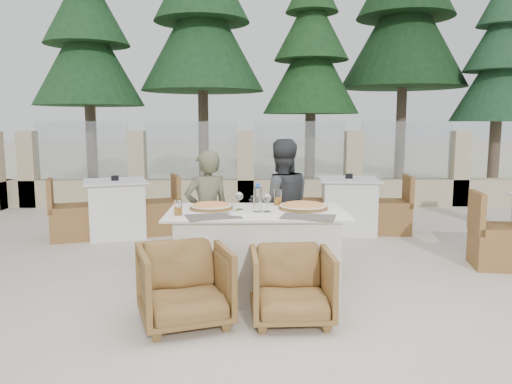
{
  "coord_description": "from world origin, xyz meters",
  "views": [
    {
      "loc": [
        0.01,
        -4.43,
        1.57
      ],
      "look_at": [
        0.1,
        0.28,
        0.9
      ],
      "focal_mm": 35.0,
      "sensor_mm": 36.0,
      "label": 1
    }
  ],
  "objects_px": {
    "wine_glass_centre": "(239,200)",
    "bg_table_b": "(348,205)",
    "wine_glass_near": "(267,202)",
    "diner_left": "(207,214)",
    "armchair_far_right": "(290,241)",
    "armchair_far_left": "(212,240)",
    "bg_table_a": "(116,208)",
    "olive_dish": "(237,212)",
    "dining_table": "(257,253)",
    "beer_glass_left": "(178,207)",
    "pizza_right": "(303,206)",
    "beer_glass_right": "(278,197)",
    "armchair_near_left": "(184,285)",
    "water_bottle": "(258,198)",
    "pizza_left": "(211,206)",
    "armchair_near_right": "(291,285)",
    "diner_right": "(281,206)"
  },
  "relations": [
    {
      "from": "diner_left",
      "to": "diner_right",
      "type": "distance_m",
      "value": 0.78
    },
    {
      "from": "water_bottle",
      "to": "bg_table_a",
      "type": "relative_size",
      "value": 0.16
    },
    {
      "from": "pizza_right",
      "to": "beer_glass_left",
      "type": "relative_size",
      "value": 3.3
    },
    {
      "from": "beer_glass_right",
      "to": "armchair_near_right",
      "type": "distance_m",
      "value": 1.11
    },
    {
      "from": "dining_table",
      "to": "armchair_far_right",
      "type": "distance_m",
      "value": 0.91
    },
    {
      "from": "pizza_left",
      "to": "bg_table_a",
      "type": "height_order",
      "value": "pizza_left"
    },
    {
      "from": "pizza_right",
      "to": "beer_glass_right",
      "type": "bearing_deg",
      "value": 133.94
    },
    {
      "from": "water_bottle",
      "to": "armchair_near_right",
      "type": "bearing_deg",
      "value": -67.59
    },
    {
      "from": "armchair_near_left",
      "to": "diner_left",
      "type": "distance_m",
      "value": 1.29
    },
    {
      "from": "wine_glass_near",
      "to": "diner_right",
      "type": "height_order",
      "value": "diner_right"
    },
    {
      "from": "bg_table_a",
      "to": "armchair_far_left",
      "type": "bearing_deg",
      "value": -64.13
    },
    {
      "from": "wine_glass_centre",
      "to": "beer_glass_left",
      "type": "height_order",
      "value": "wine_glass_centre"
    },
    {
      "from": "water_bottle",
      "to": "bg_table_b",
      "type": "height_order",
      "value": "water_bottle"
    },
    {
      "from": "armchair_far_left",
      "to": "bg_table_a",
      "type": "height_order",
      "value": "bg_table_a"
    },
    {
      "from": "pizza_left",
      "to": "olive_dish",
      "type": "distance_m",
      "value": 0.37
    },
    {
      "from": "water_bottle",
      "to": "wine_glass_centre",
      "type": "relative_size",
      "value": 1.39
    },
    {
      "from": "wine_glass_near",
      "to": "pizza_left",
      "type": "bearing_deg",
      "value": 163.33
    },
    {
      "from": "armchair_far_right",
      "to": "beer_glass_left",
      "type": "bearing_deg",
      "value": 46.76
    },
    {
      "from": "bg_table_a",
      "to": "diner_right",
      "type": "bearing_deg",
      "value": -55.71
    },
    {
      "from": "beer_glass_left",
      "to": "bg_table_a",
      "type": "relative_size",
      "value": 0.08
    },
    {
      "from": "pizza_left",
      "to": "beer_glass_right",
      "type": "relative_size",
      "value": 2.56
    },
    {
      "from": "pizza_right",
      "to": "beer_glass_right",
      "type": "distance_m",
      "value": 0.32
    },
    {
      "from": "armchair_far_left",
      "to": "diner_right",
      "type": "distance_m",
      "value": 0.86
    },
    {
      "from": "beer_glass_left",
      "to": "olive_dish",
      "type": "bearing_deg",
      "value": 1.4
    },
    {
      "from": "diner_left",
      "to": "diner_right",
      "type": "relative_size",
      "value": 0.92
    },
    {
      "from": "diner_left",
      "to": "beer_glass_left",
      "type": "bearing_deg",
      "value": 52.85
    },
    {
      "from": "water_bottle",
      "to": "beer_glass_right",
      "type": "height_order",
      "value": "water_bottle"
    },
    {
      "from": "armchair_far_left",
      "to": "diner_left",
      "type": "bearing_deg",
      "value": 70.51
    },
    {
      "from": "diner_left",
      "to": "bg_table_a",
      "type": "distance_m",
      "value": 2.3
    },
    {
      "from": "wine_glass_near",
      "to": "olive_dish",
      "type": "relative_size",
      "value": 1.67
    },
    {
      "from": "wine_glass_centre",
      "to": "bg_table_b",
      "type": "xyz_separation_m",
      "value": [
        1.52,
        2.49,
        -0.48
      ]
    },
    {
      "from": "diner_left",
      "to": "bg_table_a",
      "type": "xyz_separation_m",
      "value": [
        -1.39,
        1.81,
        -0.26
      ]
    },
    {
      "from": "armchair_near_left",
      "to": "diner_left",
      "type": "height_order",
      "value": "diner_left"
    },
    {
      "from": "wine_glass_near",
      "to": "diner_left",
      "type": "height_order",
      "value": "diner_left"
    },
    {
      "from": "wine_glass_centre",
      "to": "armchair_near_right",
      "type": "xyz_separation_m",
      "value": [
        0.42,
        -0.71,
        -0.57
      ]
    },
    {
      "from": "beer_glass_right",
      "to": "pizza_left",
      "type": "bearing_deg",
      "value": -160.89
    },
    {
      "from": "dining_table",
      "to": "armchair_near_right",
      "type": "relative_size",
      "value": 2.48
    },
    {
      "from": "dining_table",
      "to": "water_bottle",
      "type": "relative_size",
      "value": 6.28
    },
    {
      "from": "pizza_right",
      "to": "bg_table_b",
      "type": "xyz_separation_m",
      "value": [
        0.93,
        2.46,
        -0.41
      ]
    },
    {
      "from": "beer_glass_left",
      "to": "armchair_near_left",
      "type": "height_order",
      "value": "beer_glass_left"
    },
    {
      "from": "pizza_right",
      "to": "bg_table_a",
      "type": "bearing_deg",
      "value": 135.42
    },
    {
      "from": "dining_table",
      "to": "wine_glass_near",
      "type": "height_order",
      "value": "wine_glass_near"
    },
    {
      "from": "armchair_near_left",
      "to": "olive_dish",
      "type": "bearing_deg",
      "value": 33.57
    },
    {
      "from": "armchair_far_left",
      "to": "armchair_near_left",
      "type": "bearing_deg",
      "value": 70.74
    },
    {
      "from": "water_bottle",
      "to": "bg_table_b",
      "type": "bearing_deg",
      "value": 62.45
    },
    {
      "from": "pizza_right",
      "to": "bg_table_a",
      "type": "distance_m",
      "value": 3.28
    },
    {
      "from": "beer_glass_left",
      "to": "armchair_far_right",
      "type": "bearing_deg",
      "value": 43.97
    },
    {
      "from": "beer_glass_left",
      "to": "olive_dish",
      "type": "height_order",
      "value": "beer_glass_left"
    },
    {
      "from": "armchair_far_right",
      "to": "armchair_far_left",
      "type": "bearing_deg",
      "value": -2.59
    },
    {
      "from": "olive_dish",
      "to": "bg_table_a",
      "type": "relative_size",
      "value": 0.07
    }
  ]
}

